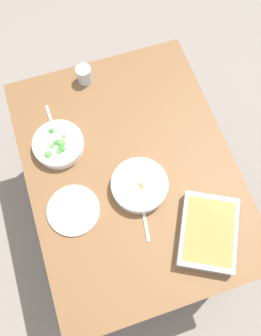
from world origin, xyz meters
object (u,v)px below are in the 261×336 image
(broccoli_bowl, at_px, (58,144))
(spoon_by_stew, at_px, (144,214))
(drink_cup, at_px, (84,75))
(stew_bowl, at_px, (139,185))
(baking_dish, at_px, (208,232))
(side_plate, at_px, (73,210))
(spoon_by_broccoli, at_px, (53,126))

(broccoli_bowl, height_order, spoon_by_stew, broccoli_bowl)
(drink_cup, bearing_deg, stew_bowl, -173.05)
(stew_bowl, distance_m, baking_dish, 0.34)
(stew_bowl, xyz_separation_m, broccoli_bowl, (0.29, 0.28, -0.00))
(baking_dish, distance_m, spoon_by_stew, 0.27)
(side_plate, bearing_deg, drink_cup, -19.74)
(spoon_by_stew, bearing_deg, drink_cup, 4.27)
(stew_bowl, height_order, broccoli_bowl, broccoli_bowl)
(stew_bowl, distance_m, spoon_by_stew, 0.12)
(stew_bowl, xyz_separation_m, spoon_by_stew, (-0.12, 0.02, -0.03))
(side_plate, xyz_separation_m, spoon_by_stew, (-0.11, -0.27, -0.00))
(broccoli_bowl, distance_m, drink_cup, 0.37)
(broccoli_bowl, relative_size, drink_cup, 2.67)
(stew_bowl, relative_size, drink_cup, 2.84)
(spoon_by_broccoli, bearing_deg, broccoli_bowl, -178.27)
(stew_bowl, height_order, drink_cup, drink_cup)
(broccoli_bowl, bearing_deg, drink_cup, -33.38)
(baking_dish, distance_m, side_plate, 0.56)
(spoon_by_stew, distance_m, spoon_by_broccoli, 0.58)
(stew_bowl, distance_m, side_plate, 0.29)
(drink_cup, height_order, side_plate, drink_cup)
(drink_cup, xyz_separation_m, spoon_by_broccoli, (-0.20, 0.21, -0.03))
(stew_bowl, distance_m, spoon_by_broccoli, 0.49)
(broccoli_bowl, height_order, spoon_by_broccoli, broccoli_bowl)
(broccoli_bowl, relative_size, spoon_by_stew, 1.29)
(stew_bowl, xyz_separation_m, side_plate, (-0.01, 0.29, -0.03))
(stew_bowl, distance_m, drink_cup, 0.61)
(stew_bowl, relative_size, baking_dish, 0.66)
(stew_bowl, bearing_deg, baking_dish, -144.22)
(broccoli_bowl, distance_m, baking_dish, 0.74)
(spoon_by_stew, bearing_deg, baking_dish, -125.65)
(broccoli_bowl, bearing_deg, side_plate, 177.13)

